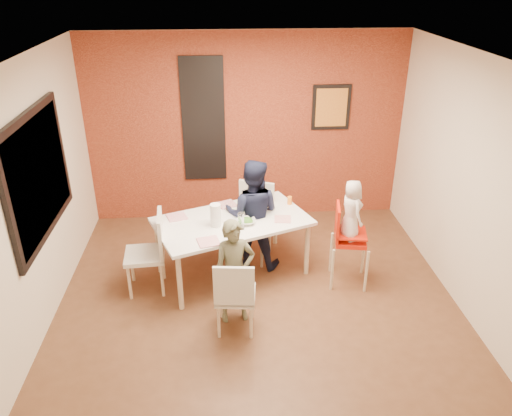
{
  "coord_description": "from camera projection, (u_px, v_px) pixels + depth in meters",
  "views": [
    {
      "loc": [
        -0.36,
        -4.62,
        3.48
      ],
      "look_at": [
        0.0,
        0.3,
        1.05
      ],
      "focal_mm": 35.0,
      "sensor_mm": 36.0,
      "label": 1
    }
  ],
  "objects": [
    {
      "name": "condiment_green",
      "position": [
        248.0,
        211.0,
        5.95
      ],
      "size": [
        0.04,
        0.04,
        0.15
      ],
      "primitive_type": "cylinder",
      "color": "#347426",
      "rests_on": "dining_table"
    },
    {
      "name": "paper_towel_roll",
      "position": [
        216.0,
        215.0,
        5.72
      ],
      "size": [
        0.12,
        0.12,
        0.27
      ],
      "primitive_type": "cylinder",
      "color": "white",
      "rests_on": "dining_table"
    },
    {
      "name": "art_print_canvas",
      "position": [
        331.0,
        108.0,
        7.0
      ],
      "size": [
        0.44,
        0.01,
        0.54
      ],
      "primitive_type": "cube",
      "color": "gold",
      "rests_on": "wall_back"
    },
    {
      "name": "picture_window_pane",
      "position": [
        40.0,
        175.0,
        5.04
      ],
      "size": [
        0.02,
        1.55,
        1.15
      ],
      "primitive_type": "cube",
      "color": "black",
      "rests_on": "wall_left"
    },
    {
      "name": "art_print_frame",
      "position": [
        331.0,
        107.0,
        7.02
      ],
      "size": [
        0.54,
        0.03,
        0.64
      ],
      "primitive_type": "cube",
      "color": "black",
      "rests_on": "wall_back"
    },
    {
      "name": "chair_near",
      "position": [
        235.0,
        294.0,
        5.02
      ],
      "size": [
        0.44,
        0.44,
        0.87
      ],
      "rotation": [
        0.0,
        0.0,
        3.04
      ],
      "color": "beige",
      "rests_on": "ground"
    },
    {
      "name": "glassblock_strip",
      "position": [
        203.0,
        120.0,
        6.97
      ],
      "size": [
        0.55,
        0.03,
        1.7
      ],
      "primitive_type": "cube",
      "color": "silver",
      "rests_on": "wall_back"
    },
    {
      "name": "chair_far",
      "position": [
        254.0,
        217.0,
        6.39
      ],
      "size": [
        0.59,
        0.59,
        0.99
      ],
      "rotation": [
        0.0,
        0.0,
        -0.36
      ],
      "color": "silver",
      "rests_on": "ground"
    },
    {
      "name": "plate_far_mid",
      "position": [
        227.0,
        204.0,
        6.28
      ],
      "size": [
        0.29,
        0.29,
        0.01
      ],
      "primitive_type": "cube",
      "rotation": [
        0.0,
        0.0,
        0.43
      ],
      "color": "white",
      "rests_on": "dining_table"
    },
    {
      "name": "wine_bottle",
      "position": [
        251.0,
        206.0,
        5.97
      ],
      "size": [
        0.07,
        0.07,
        0.25
      ],
      "primitive_type": "cylinder",
      "color": "black",
      "rests_on": "dining_table"
    },
    {
      "name": "brick_accent_wall",
      "position": [
        246.0,
        129.0,
        7.09
      ],
      "size": [
        4.5,
        0.02,
        2.7
      ],
      "primitive_type": "cube",
      "color": "maroon",
      "rests_on": "ground"
    },
    {
      "name": "child_far",
      "position": [
        253.0,
        215.0,
        6.11
      ],
      "size": [
        0.79,
        0.67,
        1.42
      ],
      "primitive_type": "imported",
      "rotation": [
        0.0,
        0.0,
        2.93
      ],
      "color": "#161A32",
      "rests_on": "ground"
    },
    {
      "name": "child_near",
      "position": [
        235.0,
        272.0,
        5.19
      ],
      "size": [
        0.47,
        0.35,
        1.18
      ],
      "primitive_type": "imported",
      "rotation": [
        0.0,
        0.0,
        0.16
      ],
      "color": "brown",
      "rests_on": "ground"
    },
    {
      "name": "picture_window_frame",
      "position": [
        38.0,
        175.0,
        5.04
      ],
      "size": [
        0.05,
        1.7,
        1.3
      ],
      "primitive_type": "cube",
      "color": "black",
      "rests_on": "wall_left"
    },
    {
      "name": "chair_left",
      "position": [
        152.0,
        248.0,
        5.71
      ],
      "size": [
        0.48,
        0.48,
        0.97
      ],
      "rotation": [
        0.0,
        0.0,
        4.78
      ],
      "color": "silver",
      "rests_on": "ground"
    },
    {
      "name": "wine_glass_b",
      "position": [
        256.0,
        210.0,
        5.94
      ],
      "size": [
        0.07,
        0.07,
        0.19
      ],
      "primitive_type": "cylinder",
      "color": "white",
      "rests_on": "dining_table"
    },
    {
      "name": "plate_near_left",
      "position": [
        208.0,
        242.0,
        5.44
      ],
      "size": [
        0.28,
        0.28,
        0.01
      ],
      "primitive_type": "cube",
      "rotation": [
        0.0,
        0.0,
        0.25
      ],
      "color": "white",
      "rests_on": "dining_table"
    },
    {
      "name": "dining_table",
      "position": [
        232.0,
        225.0,
        5.94
      ],
      "size": [
        2.01,
        1.57,
        0.74
      ],
      "rotation": [
        0.0,
        0.0,
        0.38
      ],
      "color": "white",
      "rests_on": "ground"
    },
    {
      "name": "wall_back",
      "position": [
        246.0,
        129.0,
        7.11
      ],
      "size": [
        4.5,
        0.02,
        2.7
      ],
      "primitive_type": "cube",
      "color": "beige",
      "rests_on": "ground"
    },
    {
      "name": "condiment_red",
      "position": [
        241.0,
        212.0,
        5.93
      ],
      "size": [
        0.04,
        0.04,
        0.14
      ],
      "primitive_type": "cylinder",
      "color": "red",
      "rests_on": "dining_table"
    },
    {
      "name": "ground",
      "position": [
        258.0,
        302.0,
        5.69
      ],
      "size": [
        4.5,
        4.5,
        0.0
      ],
      "primitive_type": "plane",
      "color": "brown",
      "rests_on": "ground"
    },
    {
      "name": "wine_glass_a",
      "position": [
        241.0,
        221.0,
        5.67
      ],
      "size": [
        0.07,
        0.07,
        0.2
      ],
      "primitive_type": "cylinder",
      "color": "white",
      "rests_on": "dining_table"
    },
    {
      "name": "toddler",
      "position": [
        351.0,
        210.0,
        5.65
      ],
      "size": [
        0.32,
        0.4,
        0.73
      ],
      "primitive_type": "imported",
      "rotation": [
        0.0,
        0.0,
        1.83
      ],
      "color": "silver",
      "rests_on": "high_chair"
    },
    {
      "name": "plate_near_right",
      "position": [
        283.0,
        219.0,
        5.92
      ],
      "size": [
        0.21,
        0.21,
        0.01
      ],
      "primitive_type": "cube",
      "rotation": [
        0.0,
        0.0,
        -0.11
      ],
      "color": "white",
      "rests_on": "dining_table"
    },
    {
      "name": "glassblock_surround",
      "position": [
        203.0,
        120.0,
        6.97
      ],
      "size": [
        0.6,
        0.03,
        1.76
      ],
      "primitive_type": "cube",
      "color": "black",
      "rests_on": "wall_back"
    },
    {
      "name": "salad_bowl_a",
      "position": [
        246.0,
        221.0,
        5.82
      ],
      "size": [
        0.23,
        0.23,
        0.05
      ],
      "primitive_type": "imported",
      "rotation": [
        0.0,
        0.0,
        0.06
      ],
      "color": "white",
      "rests_on": "dining_table"
    },
    {
      "name": "wall_front",
      "position": [
        286.0,
        346.0,
        3.08
      ],
      "size": [
        4.5,
        0.02,
        2.7
      ],
      "primitive_type": "cube",
      "color": "beige",
      "rests_on": "ground"
    },
    {
      "name": "wall_right",
      "position": [
        471.0,
        188.0,
        5.24
      ],
      "size": [
        0.02,
        4.5,
        2.7
      ],
      "primitive_type": "cube",
      "color": "beige",
      "rests_on": "ground"
    },
    {
      "name": "condiment_brown",
      "position": [
        238.0,
        211.0,
        5.96
      ],
      "size": [
        0.04,
        0.04,
        0.16
      ],
      "primitive_type": "cylinder",
      "color": "brown",
      "rests_on": "dining_table"
    },
    {
      "name": "sippy_cup",
      "position": [
        290.0,
        200.0,
        6.28
      ],
      "size": [
        0.06,
        0.06,
        0.1
      ],
      "primitive_type": "cylinder",
      "color": "orange",
      "rests_on": "dining_table"
    },
    {
      "name": "high_chair",
      "position": [
        346.0,
        237.0,
        5.81
      ],
      "size": [
        0.49,
        0.49,
        1.01
      ],
      "rotation": [
        0.0,
        0.0,
        1.4
      ],
      "color": "red",
      "rests_on": "ground"
    },
    {
      "name": "salad_bowl_b",
      "position": [
        261.0,
        206.0,
        6.19
      ],
      "size": [
        0.3,
        0.3,
        0.06
      ],
      "primitive_type": "imported",
      "rotation": [
        0.0,
        0.0,
        -0.36
      ],
      "color": "white",
      "rests_on": "dining_table"
    },
    {
      "name": "ceiling",
      "position": [
        258.0,
        59.0,
        4.5
      ],
      "size": [
        4.5,
        4.5,
        0.02
      ],
      "primitive_type": "cube",
      "color": "silver",
      "rests_on": "wall_back"
    },
    {
      "name": "wall_left",
      "position": [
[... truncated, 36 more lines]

